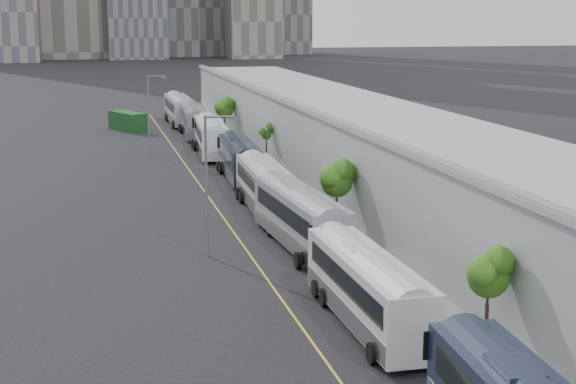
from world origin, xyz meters
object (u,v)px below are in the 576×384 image
object	(u,v)px
bus_5	(240,163)
bus_6	(211,140)
bus_7	(194,124)
shipping_container	(128,121)
bus_2	(367,295)
suv	(132,117)
street_lamp_far	(151,110)
bus_3	(300,223)
bus_4	(266,191)
bus_8	(179,112)
street_lamp_near	(209,176)

from	to	relation	value
bus_5	bus_6	size ratio (longest dim) A/B	0.95
bus_7	shipping_container	distance (m)	11.03
bus_2	bus_6	size ratio (longest dim) A/B	0.94
bus_5	suv	distance (m)	47.21
bus_6	shipping_container	xyz separation A→B (m)	(-7.69, 22.84, -0.44)
street_lamp_far	suv	xyz separation A→B (m)	(-0.35, 31.10, -4.22)
bus_3	shipping_container	world-z (taller)	bus_3
bus_2	suv	size ratio (longest dim) A/B	2.26
suv	bus_4	bearing A→B (deg)	-70.23
bus_7	bus_8	distance (m)	13.15
street_lamp_near	shipping_container	size ratio (longest dim) A/B	1.35
bus_4	bus_5	world-z (taller)	bus_4
bus_3	street_lamp_far	distance (m)	40.93
bus_5	street_lamp_far	bearing A→B (deg)	116.64
bus_3	street_lamp_near	distance (m)	7.00
bus_3	bus_2	bearing A→B (deg)	-94.85
street_lamp_near	suv	distance (m)	72.37
bus_4	street_lamp_near	distance (m)	13.75
bus_6	street_lamp_far	world-z (taller)	street_lamp_far
street_lamp_near	bus_8	bearing A→B (deg)	85.35
bus_5	bus_8	bearing A→B (deg)	94.03
bus_4	suv	world-z (taller)	bus_4
bus_2	bus_6	bearing A→B (deg)	89.29
bus_8	bus_5	bearing A→B (deg)	-89.36
street_lamp_far	shipping_container	xyz separation A→B (m)	(-1.38, 22.39, -3.78)
bus_5	street_lamp_far	xyz separation A→B (m)	(-6.82, 15.55, 3.43)
street_lamp_far	suv	bearing A→B (deg)	90.64
bus_7	suv	bearing A→B (deg)	115.97
bus_5	bus_6	world-z (taller)	bus_6
bus_4	bus_5	distance (m)	13.72
suv	bus_6	bearing A→B (deg)	-64.70
street_lamp_far	bus_6	bearing A→B (deg)	-4.13
bus_7	bus_8	size ratio (longest dim) A/B	0.96
bus_3	bus_6	world-z (taller)	bus_6
bus_6	bus_8	size ratio (longest dim) A/B	0.98
street_lamp_near	street_lamp_far	world-z (taller)	street_lamp_near
bus_4	suv	size ratio (longest dim) A/B	2.32
shipping_container	suv	world-z (taller)	shipping_container
bus_3	bus_8	bearing A→B (deg)	87.03
bus_7	street_lamp_near	bearing A→B (deg)	-92.62
street_lamp_near	bus_7	bearing A→B (deg)	83.83
bus_5	bus_6	distance (m)	15.11
bus_4	bus_7	distance (m)	43.89
suv	bus_7	bearing A→B (deg)	-54.20
bus_8	bus_7	bearing A→B (deg)	-88.55
bus_4	suv	bearing A→B (deg)	97.79
bus_6	suv	size ratio (longest dim) A/B	2.40
bus_5	shipping_container	size ratio (longest dim) A/B	1.97
street_lamp_far	shipping_container	world-z (taller)	street_lamp_far
bus_3	bus_5	bearing A→B (deg)	85.81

